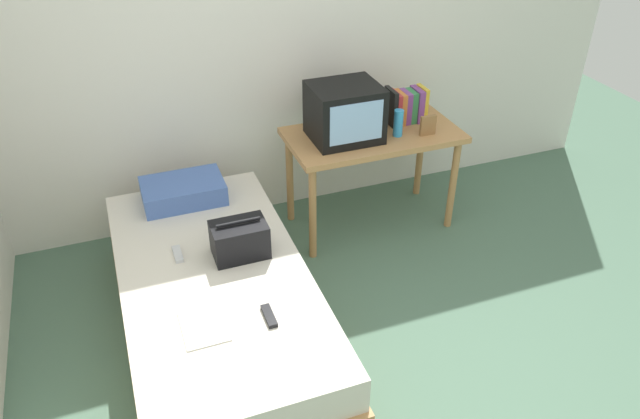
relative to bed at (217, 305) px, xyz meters
The scene contains 13 objects.
ground_plane 1.11m from the bed, 41.88° to the right, with size 8.00×8.00×0.00m, color #4C6B56.
wall_back 1.85m from the bed, 57.81° to the left, with size 5.20×0.10×2.60m, color silver.
bed is the anchor object (origin of this frame).
desk 1.54m from the bed, 30.94° to the left, with size 1.16×0.60×0.72m.
tv 1.47m from the bed, 35.65° to the left, with size 0.44×0.39×0.36m.
water_bottle 1.66m from the bed, 25.38° to the left, with size 0.06×0.06×0.18m, color #3399DB.
book_row 1.87m from the bed, 28.67° to the left, with size 0.27×0.17×0.25m.
picture_frame 1.80m from the bed, 20.88° to the left, with size 0.11×0.02×0.14m, color olive.
pillow 0.83m from the bed, 91.34° to the left, with size 0.50×0.33×0.13m, color #4766AD.
handbag 0.40m from the bed, 29.01° to the left, with size 0.30×0.20×0.22m.
magazine 0.47m from the bed, 108.34° to the right, with size 0.21×0.29×0.01m, color white.
remote_dark 0.54m from the bed, 67.63° to the right, with size 0.04×0.16×0.02m, color black.
remote_silver 0.36m from the bed, 126.42° to the left, with size 0.04×0.14×0.02m, color #B7B7BC.
Camera 1 is at (-1.15, -1.86, 2.54)m, focal length 34.28 mm.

